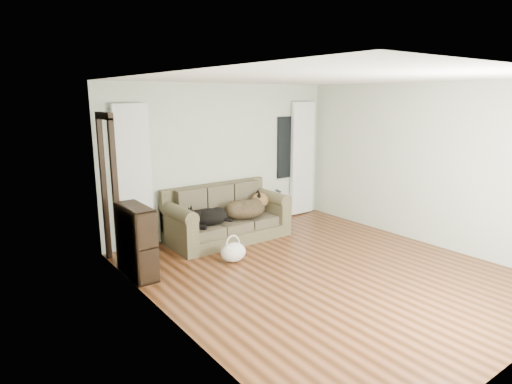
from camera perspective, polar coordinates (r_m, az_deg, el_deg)
floor at (r=6.09m, az=8.88°, el=-10.50°), size 5.00×5.00×0.00m
ceiling at (r=5.61m, az=9.81°, el=14.74°), size 5.00×5.00×0.00m
wall_back at (r=7.64m, az=-4.25°, el=4.49°), size 4.50×0.04×2.60m
wall_left at (r=4.42m, az=-11.54°, el=-1.73°), size 0.04×5.00×2.60m
wall_right at (r=7.47m, az=21.49°, el=3.47°), size 0.04×5.00×2.60m
curtain_left at (r=6.84m, az=-15.97°, el=1.81°), size 0.55×0.08×2.25m
curtain_right at (r=8.68m, az=6.17°, el=4.44°), size 0.55×0.08×2.25m
window_pane at (r=8.46m, az=4.22°, el=5.96°), size 0.50×0.03×1.20m
door_casing at (r=6.36m, az=-18.93°, el=-0.10°), size 0.07×0.60×2.10m
sofa at (r=7.23m, az=-3.80°, el=-2.86°), size 2.03×0.87×0.83m
dog_black_lab at (r=6.93m, az=-6.67°, el=-3.33°), size 0.76×0.66×0.27m
dog_shepherd at (r=7.31m, az=-1.33°, el=-2.34°), size 0.85×0.65×0.34m
tv_remote at (r=7.62m, az=2.96°, el=0.13°), size 0.11×0.20×0.02m
tote_bag at (r=6.33m, az=-3.06°, el=-7.89°), size 0.44×0.37×0.29m
bookshelf at (r=5.96m, az=-15.65°, el=-6.21°), size 0.34×0.79×0.97m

